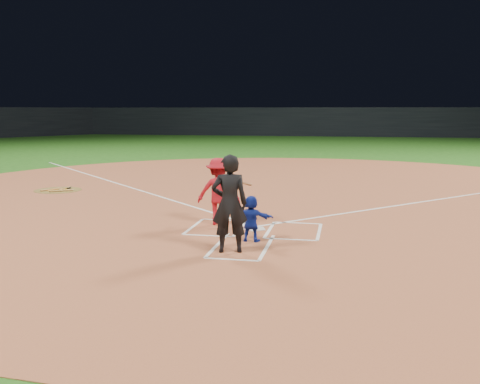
% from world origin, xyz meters
% --- Properties ---
extents(ground, '(120.00, 120.00, 0.00)m').
position_xyz_m(ground, '(0.00, 0.00, 0.00)').
color(ground, '#1D5415').
rests_on(ground, ground).
extents(home_plate_dirt, '(28.00, 28.00, 0.01)m').
position_xyz_m(home_plate_dirt, '(0.00, 6.00, 0.01)').
color(home_plate_dirt, '#985031').
rests_on(home_plate_dirt, ground).
extents(stadium_wall_far, '(80.00, 1.20, 3.20)m').
position_xyz_m(stadium_wall_far, '(0.00, 48.00, 1.60)').
color(stadium_wall_far, black).
rests_on(stadium_wall_far, ground).
extents(home_plate, '(0.60, 0.60, 0.02)m').
position_xyz_m(home_plate, '(0.00, 0.00, 0.02)').
color(home_plate, silver).
rests_on(home_plate, home_plate_dirt).
extents(on_deck_circle, '(1.70, 1.70, 0.01)m').
position_xyz_m(on_deck_circle, '(-8.22, 4.98, 0.02)').
color(on_deck_circle, brown).
rests_on(on_deck_circle, home_plate_dirt).
extents(on_deck_logo, '(0.80, 0.80, 0.00)m').
position_xyz_m(on_deck_logo, '(-8.22, 4.98, 0.02)').
color(on_deck_logo, gold).
rests_on(on_deck_logo, on_deck_circle).
extents(on_deck_bat_a, '(0.08, 0.84, 0.06)m').
position_xyz_m(on_deck_bat_a, '(-8.07, 5.23, 0.05)').
color(on_deck_bat_a, '#A37C3B').
rests_on(on_deck_bat_a, on_deck_circle).
extents(on_deck_bat_b, '(0.51, 0.74, 0.06)m').
position_xyz_m(on_deck_bat_b, '(-8.42, 4.88, 0.05)').
color(on_deck_bat_b, '#A6713D').
rests_on(on_deck_bat_b, on_deck_circle).
extents(on_deck_bat_c, '(0.75, 0.50, 0.06)m').
position_xyz_m(on_deck_bat_c, '(-7.92, 4.68, 0.05)').
color(on_deck_bat_c, '#A3763B').
rests_on(on_deck_bat_c, on_deck_circle).
extents(bat_weight_donut, '(0.19, 0.19, 0.05)m').
position_xyz_m(bat_weight_donut, '(-8.02, 5.38, 0.05)').
color(bat_weight_donut, black).
rests_on(bat_weight_donut, on_deck_circle).
extents(catcher, '(1.00, 0.41, 1.05)m').
position_xyz_m(catcher, '(0.12, -1.24, 0.54)').
color(catcher, '#122697').
rests_on(catcher, home_plate_dirt).
extents(umpire, '(0.85, 0.66, 2.05)m').
position_xyz_m(umpire, '(-0.16, -2.22, 1.04)').
color(umpire, black).
rests_on(umpire, home_plate_dirt).
extents(chalk_markings, '(28.35, 17.32, 0.01)m').
position_xyz_m(chalk_markings, '(0.00, 5.29, 0.01)').
color(chalk_markings, white).
rests_on(chalk_markings, home_plate_dirt).
extents(batter_at_plate, '(1.43, 0.88, 1.72)m').
position_xyz_m(batter_at_plate, '(-1.02, 0.39, 0.88)').
color(batter_at_plate, '#A5121C').
rests_on(batter_at_plate, home_plate_dirt).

